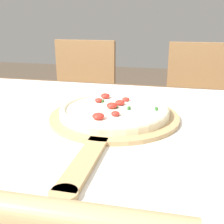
{
  "coord_description": "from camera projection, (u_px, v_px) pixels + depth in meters",
  "views": [
    {
      "loc": [
        0.21,
        -0.7,
        1.02
      ],
      "look_at": [
        0.04,
        0.02,
        0.77
      ],
      "focal_mm": 45.0,
      "sensor_mm": 36.0,
      "label": 1
    }
  ],
  "objects": [
    {
      "name": "dining_table",
      "position": [
        96.0,
        156.0,
        0.81
      ],
      "size": [
        1.36,
        1.01,
        0.73
      ],
      "color": "brown",
      "rests_on": "ground_plane"
    },
    {
      "name": "towel_cloth",
      "position": [
        95.0,
        124.0,
        0.78
      ],
      "size": [
        1.28,
        0.93,
        0.0
      ],
      "color": "silver",
      "rests_on": "dining_table"
    },
    {
      "name": "pizza_peel",
      "position": [
        112.0,
        119.0,
        0.79
      ],
      "size": [
        0.37,
        0.6,
        0.01
      ],
      "color": "tan",
      "rests_on": "towel_cloth"
    },
    {
      "name": "pizza",
      "position": [
        114.0,
        110.0,
        0.81
      ],
      "size": [
        0.32,
        0.32,
        0.04
      ],
      "color": "beige",
      "rests_on": "pizza_peel"
    },
    {
      "name": "rolling_pin",
      "position": [
        62.0,
        217.0,
        0.39
      ],
      "size": [
        0.46,
        0.05,
        0.05
      ],
      "rotation": [
        0.0,
        0.0,
        0.02
      ],
      "color": "tan",
      "rests_on": "towel_cloth"
    },
    {
      "name": "chair_left",
      "position": [
        82.0,
        103.0,
        1.75
      ],
      "size": [
        0.4,
        0.4,
        0.88
      ],
      "rotation": [
        0.0,
        0.0,
        -0.01
      ],
      "color": "#A37547",
      "rests_on": "ground_plane"
    },
    {
      "name": "chair_right",
      "position": [
        199.0,
        111.0,
        1.6
      ],
      "size": [
        0.41,
        0.41,
        0.88
      ],
      "rotation": [
        0.0,
        0.0,
        0.02
      ],
      "color": "#A37547",
      "rests_on": "ground_plane"
    }
  ]
}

